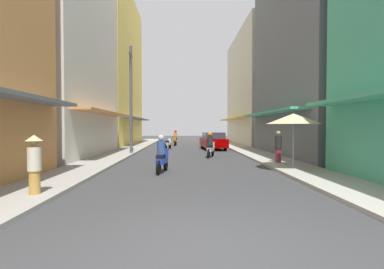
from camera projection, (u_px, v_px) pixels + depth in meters
ground_plane at (188, 155)px, 19.47m from camera, size 84.36×84.36×0.00m
sidewalk_left at (119, 154)px, 19.32m from camera, size 2.13×46.34×0.12m
sidewalk_right at (255, 154)px, 19.62m from camera, size 2.13×46.34×0.12m
building_left_mid at (51, 48)px, 18.11m from camera, size 7.05×10.57×13.90m
building_left_far at (105, 70)px, 30.59m from camera, size 7.05×13.81×16.03m
building_right_mid at (323, 30)px, 18.40m from camera, size 7.05×11.42×16.33m
building_right_far at (263, 89)px, 32.00m from camera, size 7.05×13.82×12.31m
motorbike_white at (168, 144)px, 23.81m from camera, size 0.66×1.78×0.96m
motorbike_silver at (211, 146)px, 17.72m from camera, size 0.73×1.75×1.58m
motorbike_blue at (162, 156)px, 11.78m from camera, size 0.59×1.80×1.58m
motorbike_orange at (175, 139)px, 29.06m from camera, size 0.55×1.81×1.58m
parked_car at (213, 141)px, 23.85m from camera, size 2.06×4.22×1.45m
pedestrian_crossing at (34, 163)px, 7.47m from camera, size 0.44×0.44×1.68m
pedestrian_midway at (278, 148)px, 14.26m from camera, size 0.34×0.34×1.69m
vendor_umbrella at (293, 119)px, 12.22m from camera, size 2.29×2.29×2.47m
utility_pole at (131, 99)px, 19.46m from camera, size 0.20×1.20×7.42m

